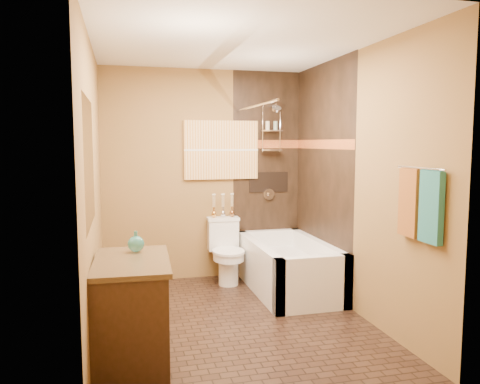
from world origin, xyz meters
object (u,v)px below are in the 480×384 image
object	(u,v)px
sunset_painting	(221,150)
toilet	(226,250)
vanity	(131,311)
bathtub	(288,271)

from	to	relation	value
sunset_painting	toilet	world-z (taller)	sunset_painting
sunset_painting	vanity	size ratio (longest dim) A/B	0.99
sunset_painting	toilet	bearing A→B (deg)	-90.00
bathtub	toilet	bearing A→B (deg)	141.80
toilet	sunset_painting	bearing A→B (deg)	92.13
bathtub	toilet	world-z (taller)	toilet
toilet	vanity	world-z (taller)	vanity
sunset_painting	vanity	xyz separation A→B (m)	(-1.12, -2.07, -1.16)
sunset_painting	vanity	distance (m)	2.62
toilet	vanity	bearing A→B (deg)	-119.64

